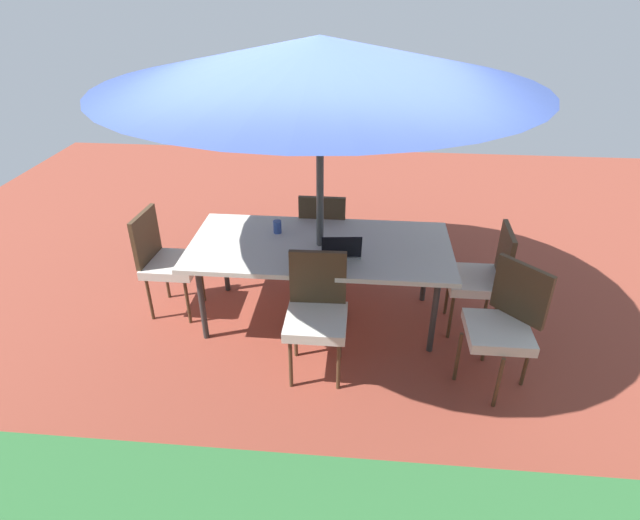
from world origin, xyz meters
The scene contains 10 objects.
ground_plane centered at (0.00, 0.00, -0.01)m, with size 10.00×10.00×0.02m, color brown.
dining_table centered at (0.00, 0.00, 0.72)m, with size 2.23×1.06×0.76m.
patio_umbrella centered at (0.00, 0.00, 2.23)m, with size 3.23×3.23×2.41m.
chair_south centered at (0.03, -0.67, 0.55)m, with size 0.46×0.46×0.98m.
chair_north centered at (-0.03, 0.66, 0.55)m, with size 0.46×0.47×0.98m.
chair_northwest centered at (-1.43, 0.68, 0.55)m, with size 0.59×0.59×0.98m.
chair_east centered at (1.40, -0.01, 0.55)m, with size 0.47×0.46×0.98m.
chair_west centered at (-1.39, 0.02, 0.55)m, with size 0.47×0.46×0.98m.
laptop centered at (-0.19, 0.18, 0.81)m, with size 0.34×0.28×0.21m.
cup centered at (0.40, -0.19, 0.82)m, with size 0.07×0.07×0.11m, color #334C99.
Camera 1 is at (-0.35, 3.83, 2.82)m, focal length 28.77 mm.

